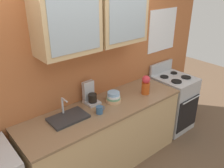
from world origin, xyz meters
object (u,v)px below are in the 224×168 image
bowl_stack (113,97)px  cup_near_sink (100,110)px  stove_range (172,102)px  vase (146,85)px  sink_faucet (68,117)px  coffee_maker (90,95)px

bowl_stack → cup_near_sink: bearing=-160.2°
stove_range → vase: size_ratio=4.04×
sink_faucet → coffee_maker: bearing=19.5°
sink_faucet → bowl_stack: (0.67, -0.03, 0.04)m
vase → cup_near_sink: 0.81m
cup_near_sink → coffee_maker: (0.07, 0.29, 0.06)m
stove_range → bowl_stack: 1.39m
cup_near_sink → coffee_maker: size_ratio=0.42×
vase → cup_near_sink: (-0.81, -0.00, -0.09)m
sink_faucet → coffee_maker: (0.43, 0.15, 0.09)m
stove_range → cup_near_sink: size_ratio=9.13×
vase → cup_near_sink: vase is taller
vase → sink_faucet: bearing=173.2°
bowl_stack → cup_near_sink: (-0.32, -0.11, -0.02)m
vase → bowl_stack: bearing=167.1°
stove_range → coffee_maker: 1.65m
sink_faucet → vase: vase is taller
stove_range → cup_near_sink: stove_range is taller
coffee_maker → bowl_stack: bearing=-35.6°
sink_faucet → cup_near_sink: bearing=-21.4°
vase → coffee_maker: coffee_maker is taller
stove_range → cup_near_sink: bearing=-177.3°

